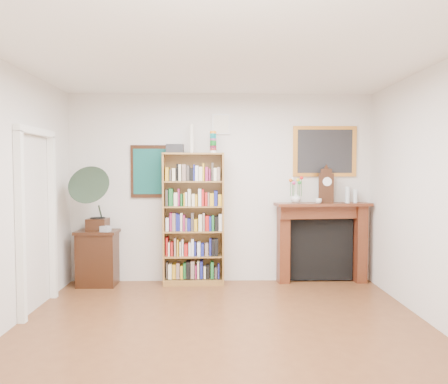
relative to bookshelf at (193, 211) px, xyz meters
name	(u,v)px	position (x,y,z in m)	size (l,w,h in m)	color
room	(225,200)	(0.41, -2.32, 0.33)	(4.51, 5.01, 2.81)	brown
door_casing	(37,205)	(-1.80, -1.12, 0.19)	(0.08, 1.02, 2.17)	white
teal_poster	(150,171)	(-0.64, 0.16, 0.58)	(0.58, 0.04, 0.78)	black
small_picture	(221,124)	(0.41, 0.16, 1.28)	(0.26, 0.04, 0.30)	white
gilt_painting	(325,151)	(1.96, 0.16, 0.88)	(0.95, 0.04, 0.75)	gold
bookshelf	(193,211)	(0.00, 0.00, 0.00)	(0.89, 0.35, 2.21)	brown
side_cabinet	(98,258)	(-1.38, -0.05, -0.67)	(0.59, 0.43, 0.80)	black
fireplace	(321,235)	(1.90, 0.07, -0.37)	(1.43, 0.46, 1.19)	#44170F
gramophone	(94,195)	(-1.38, -0.18, 0.25)	(0.59, 0.72, 0.92)	black
cd_stack	(105,229)	(-1.23, -0.18, -0.23)	(0.12, 0.12, 0.08)	silver
mantel_clock	(326,186)	(1.95, 0.03, 0.36)	(0.24, 0.16, 0.50)	black
flower_vase	(296,198)	(1.51, 0.05, 0.19)	(0.15, 0.15, 0.15)	silver
teacup	(319,201)	(1.82, -0.07, 0.15)	(0.09, 0.09, 0.07)	silver
bottle_left	(347,195)	(2.27, 0.04, 0.24)	(0.07, 0.07, 0.24)	silver
bottle_right	(355,196)	(2.39, 0.06, 0.22)	(0.06, 0.06, 0.20)	silver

